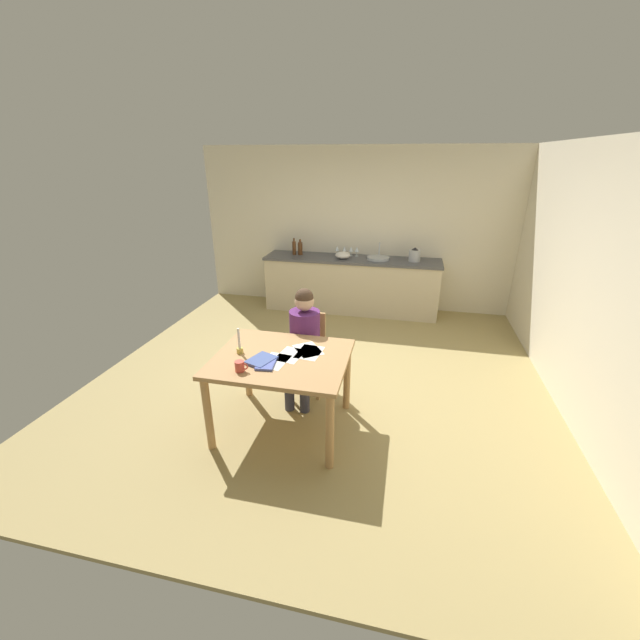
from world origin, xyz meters
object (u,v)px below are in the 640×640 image
Objects in this scene: person_seated at (303,338)px; candlestick at (240,346)px; bottle_vinegar at (300,248)px; wine_glass_by_kettle at (351,249)px; book_magazine at (261,360)px; mixing_bowl at (343,255)px; stovetop_kettle at (415,255)px; chair_at_table at (307,348)px; wine_glass_back_left at (344,249)px; wine_glass_back_right at (337,249)px; bottle_oil at (294,248)px; book_cookery at (266,363)px; dining_table at (282,367)px; coffee_mug at (240,366)px; sink_unit at (378,258)px; wine_glass_near_sink at (357,250)px.

candlestick is at bearing -125.68° from person_seated.
bottle_vinegar is 0.85m from wine_glass_by_kettle.
mixing_bowl reaches higher than book_magazine.
stovetop_kettle is at bearing 90.24° from book_magazine.
chair_at_table is 2.72m from wine_glass_back_left.
book_magazine is 1.58× the size of wine_glass_by_kettle.
wine_glass_back_right reaches higher than mixing_bowl.
bottle_oil is 0.10m from bottle_vinegar.
chair_at_table is 0.93m from book_magazine.
person_seated is 5.20× the size of book_cookery.
candlestick is 3.61m from stovetop_kettle.
book_cookery is at bearing -91.61° from mixing_bowl.
candlestick is 3.44m from wine_glass_back_right.
dining_table is 7.78× the size of wine_glass_by_kettle.
book_magazine is at bearing -24.38° from candlestick.
bottle_oil is 1.97m from stovetop_kettle.
wine_glass_by_kettle reaches higher than dining_table.
bottle_oil is at bearing 108.01° from person_seated.
bottle_vinegar is 1.66× the size of wine_glass_by_kettle.
coffee_mug is (-0.25, -0.32, 0.15)m from dining_table.
sink_unit is at bearing -17.51° from wine_glass_by_kettle.
chair_at_table reaches higher than coffee_mug.
candlestick is (-0.43, -0.76, 0.35)m from chair_at_table.
book_cookery is at bearing -100.85° from sink_unit.
wine_glass_back_right is (-0.23, 0.00, 0.00)m from wine_glass_by_kettle.
person_seated is 2.61m from mixing_bowl.
sink_unit reaches higher than wine_glass_near_sink.
bottle_oil is 1.77× the size of wine_glass_by_kettle.
bottle_vinegar is (-0.59, 3.43, 0.24)m from book_magazine.
coffee_mug is at bearing -66.26° from candlestick.
mixing_bowl is (0.84, -0.10, -0.06)m from bottle_oil.
bottle_vinegar is (-0.77, 2.71, 0.33)m from person_seated.
book_magazine is 3.49m from bottle_oil.
chair_at_table is at bearing -71.08° from bottle_oil.
bottle_oil is 1.13× the size of mixing_bowl.
wine_glass_back_right is at bearing 93.37° from person_seated.
stovetop_kettle is (1.13, 0.07, 0.04)m from mixing_bowl.
bottle_oil is (-0.44, 3.30, 0.19)m from candlestick.
chair_at_table is 3.75× the size of book_cookery.
mixing_bowl is at bearing 89.74° from dining_table.
sink_unit is at bearing 179.58° from stovetop_kettle.
stovetop_kettle reaches higher than book_cookery.
bottle_vinegar is at bearing 95.82° from candlestick.
candlestick reaches higher than dining_table.
bottle_oil reaches higher than book_cookery.
person_seated is 4.39× the size of bottle_oil.
bottle_oil reaches higher than chair_at_table.
book_cookery is 3.59m from wine_glass_by_kettle.
bottle_oil reaches higher than wine_glass_near_sink.
mixing_bowl is at bearing 90.69° from chair_at_table.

